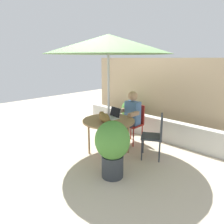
% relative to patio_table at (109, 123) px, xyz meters
% --- Properties ---
extents(ground_plane, '(14.00, 14.00, 0.00)m').
position_rel_patio_table_xyz_m(ground_plane, '(0.00, 0.00, -0.68)').
color(ground_plane, beige).
extents(fence_back, '(4.52, 0.08, 1.98)m').
position_rel_patio_table_xyz_m(fence_back, '(0.00, 2.00, 0.31)').
color(fence_back, tan).
rests_on(fence_back, ground).
extents(planter_wall_low, '(4.07, 0.20, 0.53)m').
position_rel_patio_table_xyz_m(planter_wall_low, '(0.00, 1.45, -0.41)').
color(planter_wall_low, beige).
rests_on(planter_wall_low, ground).
extents(patio_table, '(1.07, 1.07, 0.74)m').
position_rel_patio_table_xyz_m(patio_table, '(0.00, 0.00, 0.00)').
color(patio_table, '#9E754C').
rests_on(patio_table, ground).
extents(patio_umbrella, '(2.41, 2.41, 2.41)m').
position_rel_patio_table_xyz_m(patio_umbrella, '(0.00, 0.00, 1.54)').
color(patio_umbrella, '#B7B7BC').
rests_on(patio_umbrella, ground).
extents(chair_occupied, '(0.40, 0.40, 0.91)m').
position_rel_patio_table_xyz_m(chair_occupied, '(0.00, 0.88, -0.14)').
color(chair_occupied, maroon).
rests_on(chair_occupied, ground).
extents(chair_empty, '(0.55, 0.55, 0.91)m').
position_rel_patio_table_xyz_m(chair_empty, '(0.83, 0.49, -0.14)').
color(chair_empty, '#33383F').
rests_on(chair_empty, ground).
extents(person_seated, '(0.48, 0.48, 1.25)m').
position_rel_patio_table_xyz_m(person_seated, '(0.00, 0.72, 0.03)').
color(person_seated, '#4C72A5').
rests_on(person_seated, ground).
extents(laptop, '(0.33, 0.29, 0.21)m').
position_rel_patio_table_xyz_m(laptop, '(-0.05, 0.19, 0.12)').
color(laptop, silver).
rests_on(laptop, patio_table).
extents(cat, '(0.57, 0.40, 0.17)m').
position_rel_patio_table_xyz_m(cat, '(0.01, -0.14, 0.14)').
color(cat, olive).
rests_on(cat, patio_table).
extents(potted_plant_near_fence, '(0.42, 0.42, 0.84)m').
position_rel_patio_table_xyz_m(potted_plant_near_fence, '(-0.66, 1.47, -0.20)').
color(potted_plant_near_fence, '#33383D').
rests_on(potted_plant_near_fence, ground).
extents(potted_plant_by_chair, '(0.59, 0.59, 0.99)m').
position_rel_patio_table_xyz_m(potted_plant_by_chair, '(0.68, -0.60, -0.11)').
color(potted_plant_by_chair, '#33383D').
rests_on(potted_plant_by_chair, ground).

